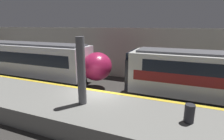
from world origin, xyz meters
name	(u,v)px	position (x,y,z in m)	size (l,w,h in m)	color
ground_plane	(100,105)	(0.00, 0.00, 0.00)	(120.00, 120.00, 0.00)	#33302D
platform	(83,111)	(0.00, -2.11, 0.53)	(40.00, 4.23, 1.07)	slate
station_rear_barrier	(129,54)	(0.00, 6.81, 2.52)	(50.00, 0.15, 5.04)	#B2AD9E
support_pillar_near	(81,72)	(0.03, -2.19, 2.91)	(0.45, 0.45, 3.69)	#56565B
train_modern	(24,60)	(-9.60, 2.72, 1.89)	(17.88, 3.03, 3.66)	black
trash_bin	(189,113)	(5.49, -2.11, 1.49)	(0.44, 0.44, 0.85)	#232328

